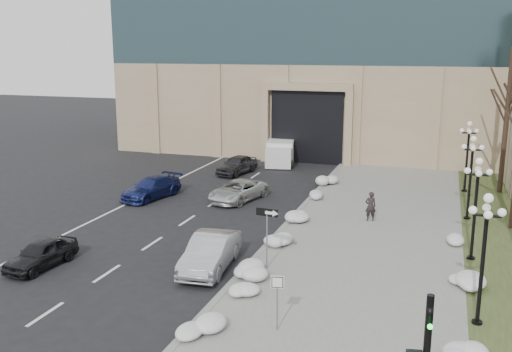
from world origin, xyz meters
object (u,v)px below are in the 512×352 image
(one_way_sign, at_px, (271,220))
(lamppost_b, at_px, (476,195))
(car_c, at_px, (151,188))
(lamppost_c, at_px, (471,166))
(box_truck, at_px, (281,152))
(car_a, at_px, (41,254))
(lamppost_a, at_px, (484,242))
(keep_sign, at_px, (277,291))
(car_d, at_px, (238,191))
(pedestrian, at_px, (371,206))
(car_e, at_px, (237,165))
(lamppost_d, at_px, (468,147))
(car_b, at_px, (210,252))

(one_way_sign, distance_m, lamppost_b, 9.21)
(car_c, height_order, lamppost_c, lamppost_c)
(box_truck, height_order, lamppost_b, lamppost_b)
(car_c, relative_size, lamppost_b, 0.95)
(car_a, relative_size, lamppost_a, 0.76)
(keep_sign, xyz_separation_m, lamppost_c, (6.44, 15.68, 1.55))
(car_d, bearing_deg, car_c, -154.25)
(car_a, distance_m, keep_sign, 11.79)
(car_c, height_order, lamppost_b, lamppost_b)
(pedestrian, distance_m, keep_sign, 13.61)
(pedestrian, relative_size, box_truck, 0.26)
(box_truck, xyz_separation_m, lamppost_a, (14.33, -25.30, 2.14))
(car_e, xyz_separation_m, lamppost_c, (16.32, -7.14, 2.37))
(one_way_sign, bearing_deg, car_a, -158.59)
(box_truck, height_order, lamppost_a, lamppost_a)
(car_e, xyz_separation_m, lamppost_b, (16.32, -13.64, 2.37))
(lamppost_a, height_order, lamppost_c, same)
(car_a, bearing_deg, lamppost_c, 41.31)
(pedestrian, bearing_deg, lamppost_a, 93.94)
(car_a, distance_m, car_c, 12.00)
(car_a, distance_m, lamppost_b, 19.32)
(car_e, xyz_separation_m, lamppost_d, (16.32, -0.64, 2.37))
(car_a, height_order, car_c, car_c)
(car_d, relative_size, one_way_sign, 1.63)
(car_b, height_order, car_e, car_b)
(pedestrian, distance_m, lamppost_b, 7.02)
(car_c, bearing_deg, car_d, 24.90)
(lamppost_c, bearing_deg, car_d, -179.58)
(car_c, distance_m, lamppost_b, 19.89)
(car_c, bearing_deg, car_e, 84.72)
(car_d, height_order, lamppost_b, lamppost_b)
(car_a, xyz_separation_m, car_e, (1.62, 20.37, 0.09))
(keep_sign, bearing_deg, pedestrian, 73.16)
(car_b, bearing_deg, pedestrian, 52.07)
(car_e, height_order, pedestrian, pedestrian)
(lamppost_c, bearing_deg, car_c, -176.13)
(car_d, bearing_deg, car_b, -62.37)
(lamppost_c, bearing_deg, one_way_sign, -128.26)
(car_a, height_order, one_way_sign, one_way_sign)
(keep_sign, bearing_deg, lamppost_c, 56.56)
(car_a, distance_m, lamppost_d, 26.78)
(one_way_sign, distance_m, lamppost_c, 13.38)
(car_b, distance_m, pedestrian, 10.63)
(car_d, relative_size, lamppost_b, 0.95)
(one_way_sign, xyz_separation_m, lamppost_c, (8.27, 10.49, 0.79))
(car_c, distance_m, car_d, 5.59)
(keep_sign, xyz_separation_m, lamppost_d, (6.44, 22.18, 1.55))
(car_e, xyz_separation_m, pedestrian, (11.23, -9.28, 0.24))
(car_c, distance_m, one_way_sign, 14.26)
(lamppost_b, height_order, lamppost_d, same)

